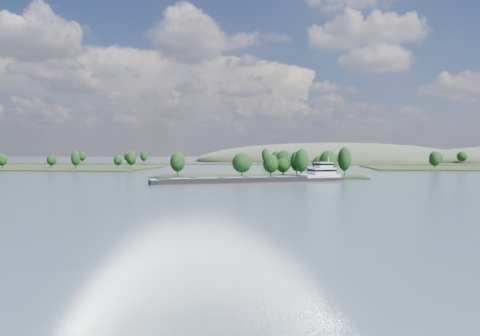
# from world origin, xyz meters

# --- Properties ---
(ground) EXTENTS (1800.00, 1800.00, 0.00)m
(ground) POSITION_xyz_m (0.00, 120.00, 0.00)
(ground) COLOR #324556
(ground) RESTS_ON ground
(tree_island) EXTENTS (100.00, 33.05, 15.05)m
(tree_island) POSITION_xyz_m (7.25, 179.42, 4.29)
(tree_island) COLOR black
(tree_island) RESTS_ON ground
(back_shoreline) EXTENTS (900.00, 60.00, 15.19)m
(back_shoreline) POSITION_xyz_m (8.99, 399.74, 0.63)
(back_shoreline) COLOR black
(back_shoreline) RESTS_ON ground
(hill_west) EXTENTS (320.00, 160.00, 44.00)m
(hill_west) POSITION_xyz_m (60.00, 500.00, 0.00)
(hill_west) COLOR #3D4A33
(hill_west) RESTS_ON ground
(cargo_barge) EXTENTS (75.00, 41.05, 10.59)m
(cargo_barge) POSITION_xyz_m (4.65, 141.60, 1.33)
(cargo_barge) COLOR black
(cargo_barge) RESTS_ON ground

